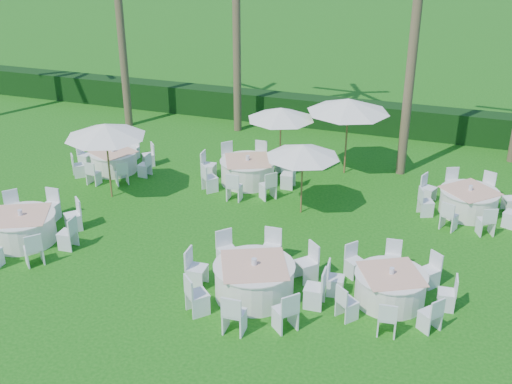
% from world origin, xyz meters
% --- Properties ---
extents(ground, '(120.00, 120.00, 0.00)m').
position_xyz_m(ground, '(0.00, 0.00, 0.00)').
color(ground, '#13580F').
rests_on(ground, ground).
extents(hedge, '(34.00, 1.00, 1.20)m').
position_xyz_m(hedge, '(0.00, 12.00, 0.60)').
color(hedge, black).
rests_on(hedge, ground).
extents(banquet_table_a, '(3.30, 3.30, 0.99)m').
position_xyz_m(banquet_table_a, '(-5.69, -0.45, 0.44)').
color(banquet_table_a, white).
rests_on(banquet_table_a, ground).
extents(banquet_table_b, '(3.50, 3.50, 1.05)m').
position_xyz_m(banquet_table_b, '(1.41, -0.93, 0.46)').
color(banquet_table_b, white).
rests_on(banquet_table_b, ground).
extents(banquet_table_c, '(3.08, 3.08, 0.93)m').
position_xyz_m(banquet_table_c, '(4.61, -0.11, 0.41)').
color(banquet_table_c, white).
rests_on(banquet_table_c, ground).
extents(banquet_table_d, '(2.90, 2.90, 0.89)m').
position_xyz_m(banquet_table_d, '(-5.84, 4.89, 0.38)').
color(banquet_table_d, white).
rests_on(banquet_table_d, ground).
extents(banquet_table_e, '(3.29, 3.29, 0.99)m').
position_xyz_m(banquet_table_e, '(-0.99, 5.44, 0.44)').
color(banquet_table_e, white).
rests_on(banquet_table_e, ground).
extents(banquet_table_f, '(3.04, 3.04, 0.95)m').
position_xyz_m(banquet_table_f, '(6.25, 5.41, 0.41)').
color(banquet_table_f, white).
rests_on(banquet_table_f, ground).
extents(umbrella_a, '(2.57, 2.57, 2.51)m').
position_xyz_m(umbrella_a, '(-4.84, 2.95, 2.29)').
color(umbrella_a, brown).
rests_on(umbrella_a, ground).
extents(umbrella_b, '(2.27, 2.27, 2.25)m').
position_xyz_m(umbrella_b, '(1.33, 3.83, 2.05)').
color(umbrella_b, brown).
rests_on(umbrella_b, ground).
extents(umbrella_c, '(2.36, 2.36, 2.35)m').
position_xyz_m(umbrella_c, '(-0.24, 6.78, 2.14)').
color(umbrella_c, brown).
rests_on(umbrella_c, ground).
extents(umbrella_d, '(2.86, 2.86, 2.73)m').
position_xyz_m(umbrella_d, '(1.99, 7.34, 2.49)').
color(umbrella_d, brown).
rests_on(umbrella_d, ground).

